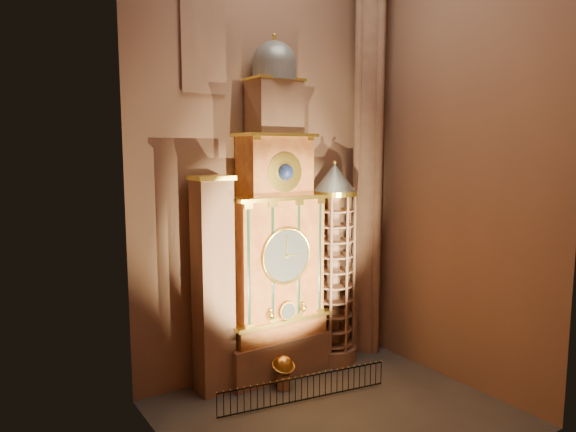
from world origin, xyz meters
TOP-DOWN VIEW (x-y plane):
  - floor at (0.00, 0.00)m, footprint 14.00×14.00m
  - wall_back at (0.00, 6.00)m, footprint 22.00×0.00m
  - wall_left at (-7.00, 0.00)m, footprint 0.00×22.00m
  - wall_right at (7.00, 0.00)m, footprint 0.00×22.00m
  - astronomical_clock at (0.00, 4.96)m, footprint 5.60×2.41m
  - portrait_tower at (-3.40, 4.98)m, footprint 1.80×1.60m
  - stair_turret at (3.50, 4.70)m, footprint 2.50×2.50m
  - gothic_pier at (6.10, 5.00)m, footprint 2.04×2.04m
  - stained_glass_window at (-3.20, 5.92)m, footprint 2.20×0.14m
  - celestial_globe at (-0.58, 3.34)m, footprint 1.18×1.12m
  - iron_railing at (-0.49, 1.74)m, footprint 8.07×1.52m

SIDE VIEW (x-z plane):
  - floor at x=0.00m, z-range 0.00..0.00m
  - iron_railing at x=-0.49m, z-range 0.05..1.19m
  - celestial_globe at x=-0.58m, z-range 0.16..1.78m
  - portrait_tower at x=-3.40m, z-range 0.05..10.25m
  - stair_turret at x=3.50m, z-range -0.13..10.67m
  - astronomical_clock at x=0.00m, z-range -1.67..15.03m
  - wall_back at x=0.00m, z-range 0.00..22.00m
  - wall_left at x=-7.00m, z-range 0.00..22.00m
  - wall_right at x=7.00m, z-range 0.00..22.00m
  - gothic_pier at x=6.10m, z-range 0.00..22.00m
  - stained_glass_window at x=-3.20m, z-range 13.90..19.10m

